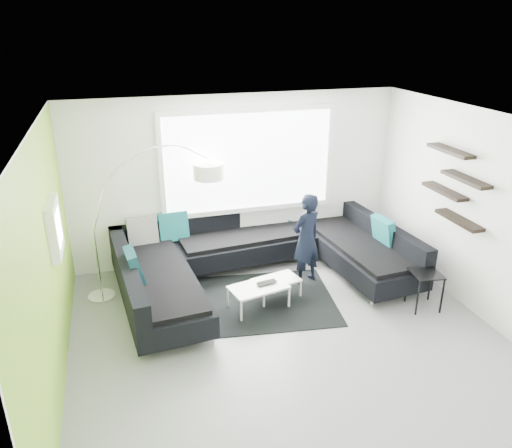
{
  "coord_description": "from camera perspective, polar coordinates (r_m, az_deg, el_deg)",
  "views": [
    {
      "loc": [
        -1.94,
        -5.24,
        3.86
      ],
      "look_at": [
        -0.14,
        0.9,
        1.23
      ],
      "focal_mm": 35.0,
      "sensor_mm": 36.0,
      "label": 1
    }
  ],
  "objects": [
    {
      "name": "person",
      "position": [
        7.71,
        5.76,
        -1.74
      ],
      "size": [
        0.79,
        0.73,
        1.47
      ],
      "primitive_type": "imported",
      "rotation": [
        0.0,
        0.0,
        3.54
      ],
      "color": "black",
      "rests_on": "ground"
    },
    {
      "name": "sectional_sofa",
      "position": [
        7.74,
        0.88,
        -4.15
      ],
      "size": [
        4.55,
        3.05,
        0.93
      ],
      "rotation": [
        0.0,
        0.0,
        0.09
      ],
      "color": "black",
      "rests_on": "ground"
    },
    {
      "name": "arc_lamp",
      "position": [
        7.43,
        -18.11,
        -0.67
      ],
      "size": [
        2.14,
        1.01,
        2.2
      ],
      "primitive_type": null,
      "rotation": [
        0.0,
        0.0,
        0.14
      ],
      "color": "white",
      "rests_on": "ground"
    },
    {
      "name": "room_shell",
      "position": [
        6.15,
        3.38,
        2.78
      ],
      "size": [
        5.54,
        5.04,
        2.82
      ],
      "color": "white",
      "rests_on": "ground"
    },
    {
      "name": "side_table",
      "position": [
        7.58,
        18.66,
        -7.19
      ],
      "size": [
        0.46,
        0.46,
        0.55
      ],
      "primitive_type": "cube",
      "rotation": [
        0.0,
        0.0,
        -0.14
      ],
      "color": "black",
      "rests_on": "ground"
    },
    {
      "name": "laptop",
      "position": [
        7.19,
        1.39,
        -6.89
      ],
      "size": [
        0.38,
        0.31,
        0.02
      ],
      "primitive_type": "imported",
      "rotation": [
        0.0,
        0.0,
        0.19
      ],
      "color": "black",
      "rests_on": "coffee_table"
    },
    {
      "name": "ground",
      "position": [
        6.79,
        3.31,
        -12.37
      ],
      "size": [
        5.5,
        5.5,
        0.0
      ],
      "primitive_type": "plane",
      "color": "gray",
      "rests_on": "ground"
    },
    {
      "name": "rug",
      "position": [
        7.46,
        -0.2,
        -8.82
      ],
      "size": [
        2.53,
        1.98,
        0.01
      ],
      "primitive_type": "cube",
      "rotation": [
        0.0,
        0.0,
        -0.13
      ],
      "color": "black",
      "rests_on": "ground"
    },
    {
      "name": "coffee_table",
      "position": [
        7.37,
        1.35,
        -7.73
      ],
      "size": [
        1.16,
        0.82,
        0.34
      ],
      "primitive_type": "cube",
      "rotation": [
        0.0,
        0.0,
        0.21
      ],
      "color": "white",
      "rests_on": "ground"
    }
  ]
}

